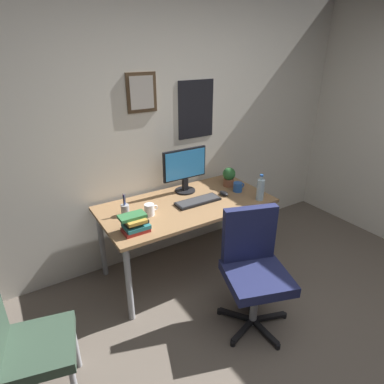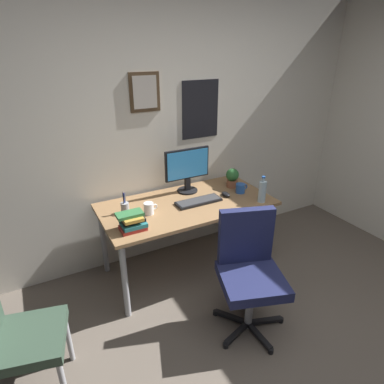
% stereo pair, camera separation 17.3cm
% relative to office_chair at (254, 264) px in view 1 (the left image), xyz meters
% --- Properties ---
extents(wall_back, '(4.40, 0.10, 2.60)m').
position_rel_office_chair_xyz_m(wall_back, '(0.01, 1.30, 0.77)').
color(wall_back, silver).
rests_on(wall_back, ground_plane).
extents(desk, '(1.57, 0.79, 0.73)m').
position_rel_office_chair_xyz_m(desk, '(-0.10, 0.83, 0.13)').
color(desk, '#936D47').
rests_on(desk, ground_plane).
extents(office_chair, '(0.58, 0.60, 0.95)m').
position_rel_office_chair_xyz_m(office_chair, '(0.00, 0.00, 0.00)').
color(office_chair, '#1E234C').
rests_on(office_chair, ground_plane).
extents(side_chair, '(0.51, 0.50, 0.88)m').
position_rel_office_chair_xyz_m(side_chair, '(-1.59, 0.16, -0.03)').
color(side_chair, '#334738').
rests_on(side_chair, ground_plane).
extents(monitor, '(0.46, 0.20, 0.43)m').
position_rel_office_chair_xyz_m(monitor, '(0.03, 1.07, 0.44)').
color(monitor, black).
rests_on(monitor, desk).
extents(keyboard, '(0.43, 0.15, 0.03)m').
position_rel_office_chair_xyz_m(keyboard, '(-0.00, 0.78, 0.21)').
color(keyboard, black).
rests_on(keyboard, desk).
extents(computer_mouse, '(0.06, 0.11, 0.04)m').
position_rel_office_chair_xyz_m(computer_mouse, '(0.30, 0.79, 0.22)').
color(computer_mouse, black).
rests_on(computer_mouse, desk).
extents(water_bottle, '(0.07, 0.07, 0.25)m').
position_rel_office_chair_xyz_m(water_bottle, '(0.52, 0.53, 0.30)').
color(water_bottle, silver).
rests_on(water_bottle, desk).
extents(coffee_mug_near, '(0.12, 0.09, 0.10)m').
position_rel_office_chair_xyz_m(coffee_mug_near, '(-0.48, 0.79, 0.25)').
color(coffee_mug_near, white).
rests_on(coffee_mug_near, desk).
extents(coffee_mug_far, '(0.13, 0.09, 0.09)m').
position_rel_office_chair_xyz_m(coffee_mug_far, '(0.47, 0.79, 0.24)').
color(coffee_mug_far, '#2659B2').
rests_on(coffee_mug_far, desk).
extents(potted_plant, '(0.13, 0.13, 0.20)m').
position_rel_office_chair_xyz_m(potted_plant, '(0.48, 0.95, 0.30)').
color(potted_plant, brown).
rests_on(potted_plant, desk).
extents(pen_cup, '(0.07, 0.07, 0.20)m').
position_rel_office_chair_xyz_m(pen_cup, '(-0.66, 0.91, 0.25)').
color(pen_cup, '#9EA0A5').
rests_on(pen_cup, desk).
extents(book_stack_left, '(0.22, 0.16, 0.14)m').
position_rel_office_chair_xyz_m(book_stack_left, '(-0.69, 0.61, 0.27)').
color(book_stack_left, '#B22D28').
rests_on(book_stack_left, desk).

